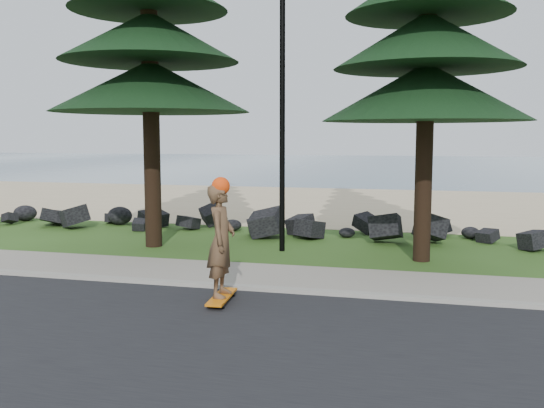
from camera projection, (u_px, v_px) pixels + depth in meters
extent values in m
plane|color=#2E4F18|center=(247.00, 279.00, 12.56)|extent=(160.00, 160.00, 0.00)
cube|color=black|center=(152.00, 354.00, 8.22)|extent=(160.00, 7.00, 0.02)
cube|color=#9A968B|center=(233.00, 287.00, 11.69)|extent=(160.00, 0.20, 0.10)
cube|color=gray|center=(249.00, 275.00, 12.75)|extent=(160.00, 2.00, 0.08)
cube|color=tan|center=(341.00, 203.00, 26.53)|extent=(160.00, 15.00, 0.01)
cube|color=#3D5D74|center=(389.00, 165.00, 61.69)|extent=(160.00, 58.00, 0.01)
cylinder|color=black|center=(428.00, 1.00, 13.73)|extent=(0.40, 0.40, 12.00)
cylinder|color=black|center=(282.00, 94.00, 15.19)|extent=(0.14, 0.14, 8.00)
cube|color=orange|center=(222.00, 297.00, 10.75)|extent=(0.39, 1.22, 0.04)
imported|color=brown|center=(221.00, 240.00, 10.63)|extent=(0.53, 0.76, 1.99)
sphere|color=#FB410D|center=(221.00, 186.00, 10.53)|extent=(0.32, 0.32, 0.32)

